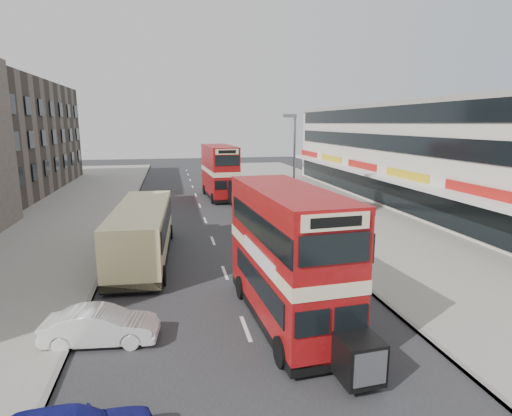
{
  "coord_description": "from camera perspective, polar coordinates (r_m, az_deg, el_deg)",
  "views": [
    {
      "loc": [
        -2.49,
        -12.02,
        7.47
      ],
      "look_at": [
        1.21,
        6.02,
        3.72
      ],
      "focal_mm": 29.26,
      "sensor_mm": 36.0,
      "label": 1
    }
  ],
  "objects": [
    {
      "name": "bus_main",
      "position": [
        15.7,
        4.34,
        -6.49
      ],
      "size": [
        3.05,
        9.1,
        4.98
      ],
      "rotation": [
        0.0,
        0.0,
        3.21
      ],
      "color": "black",
      "rests_on": "ground"
    },
    {
      "name": "car_right_b",
      "position": [
        34.94,
        1.78,
        0.3
      ],
      "size": [
        4.9,
        2.34,
        1.35
      ],
      "primitive_type": "imported",
      "rotation": [
        0.0,
        0.0,
        -1.55
      ],
      "color": "#B67912",
      "rests_on": "ground"
    },
    {
      "name": "kerb_left",
      "position": [
        33.06,
        -17.57,
        -1.95
      ],
      "size": [
        0.2,
        90.0,
        0.16
      ],
      "primitive_type": "cube",
      "color": "gray",
      "rests_on": "ground"
    },
    {
      "name": "kerb_right",
      "position": [
        33.96,
        3.34,
        -1.07
      ],
      "size": [
        0.2,
        90.0,
        0.16
      ],
      "primitive_type": "cube",
      "color": "gray",
      "rests_on": "ground"
    },
    {
      "name": "road_surface",
      "position": [
        32.97,
        -6.97,
        -1.65
      ],
      "size": [
        12.0,
        90.0,
        0.01
      ],
      "primitive_type": "cube",
      "color": "#28282B",
      "rests_on": "ground"
    },
    {
      "name": "car_left_front",
      "position": [
        15.81,
        -20.44,
        -14.88
      ],
      "size": [
        3.96,
        1.73,
        1.27
      ],
      "primitive_type": "imported",
      "rotation": [
        0.0,
        0.0,
        1.47
      ],
      "color": "white",
      "rests_on": "ground"
    },
    {
      "name": "pedestrian_near",
      "position": [
        28.34,
        9.25,
        -1.75
      ],
      "size": [
        0.72,
        0.55,
        1.77
      ],
      "primitive_type": "imported",
      "rotation": [
        0.0,
        0.0,
        3.31
      ],
      "color": "gray",
      "rests_on": "pavement_right"
    },
    {
      "name": "pavement_right",
      "position": [
        35.91,
        12.47,
        -0.64
      ],
      "size": [
        12.0,
        90.0,
        0.15
      ],
      "primitive_type": "cube",
      "color": "gray",
      "rests_on": "ground"
    },
    {
      "name": "bus_second",
      "position": [
        42.25,
        -4.96,
        4.98
      ],
      "size": [
        3.06,
        9.33,
        5.11
      ],
      "rotation": [
        0.0,
        0.0,
        3.2
      ],
      "color": "black",
      "rests_on": "ground"
    },
    {
      "name": "car_right_c",
      "position": [
        46.25,
        -1.47,
        3.04
      ],
      "size": [
        3.82,
        1.59,
        1.29
      ],
      "primitive_type": "imported",
      "rotation": [
        0.0,
        0.0,
        -1.55
      ],
      "color": "teal",
      "rests_on": "ground"
    },
    {
      "name": "car_right_a",
      "position": [
        31.17,
        2.69,
        -1.1
      ],
      "size": [
        4.72,
        2.29,
        1.32
      ],
      "primitive_type": "imported",
      "rotation": [
        0.0,
        0.0,
        -1.47
      ],
      "color": "#A91018",
      "rests_on": "ground"
    },
    {
      "name": "coach",
      "position": [
        23.83,
        -15.27,
        -3.0
      ],
      "size": [
        3.2,
        10.73,
        2.81
      ],
      "rotation": [
        0.0,
        0.0,
        -0.05
      ],
      "color": "black",
      "rests_on": "ground"
    },
    {
      "name": "cyclist",
      "position": [
        35.25,
        -1.6,
        0.35
      ],
      "size": [
        0.87,
        1.89,
        1.95
      ],
      "rotation": [
        0.0,
        0.0,
        0.13
      ],
      "color": "gray",
      "rests_on": "ground"
    },
    {
      "name": "pavement_left",
      "position": [
        34.21,
        -27.45,
        -2.28
      ],
      "size": [
        12.0,
        90.0,
        0.15
      ],
      "primitive_type": "cube",
      "color": "gray",
      "rests_on": "ground"
    },
    {
      "name": "street_lamp",
      "position": [
        31.45,
        5.12,
        6.58
      ],
      "size": [
        1.0,
        0.2,
        8.12
      ],
      "color": "slate",
      "rests_on": "ground"
    },
    {
      "name": "ground",
      "position": [
        14.37,
        0.09,
        -19.81
      ],
      "size": [
        160.0,
        160.0,
        0.0
      ],
      "primitive_type": "plane",
      "color": "#28282B",
      "rests_on": "ground"
    },
    {
      "name": "commercial_row",
      "position": [
        40.84,
        21.92,
        6.8
      ],
      "size": [
        9.9,
        46.2,
        9.3
      ],
      "color": "beige",
      "rests_on": "ground"
    }
  ]
}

